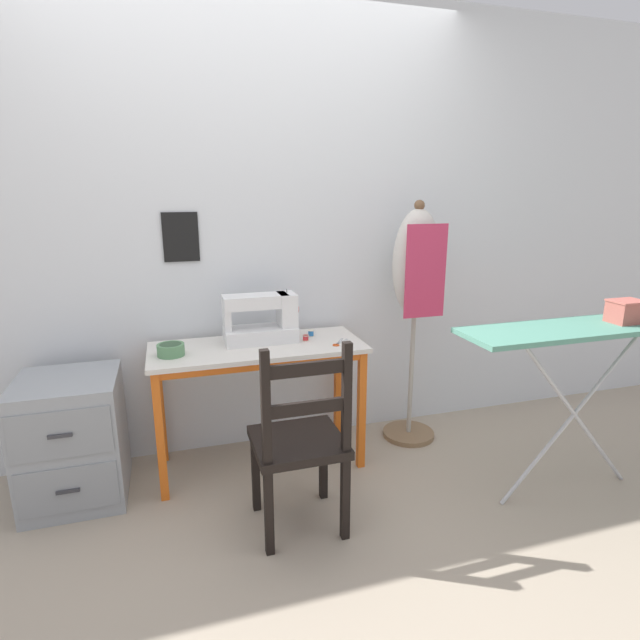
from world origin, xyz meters
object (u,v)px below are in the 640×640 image
wooden_chair (300,443)px  sewing_machine (264,320)px  fabric_bowl (171,350)px  storage_box (626,311)px  thread_spool_near_machine (306,338)px  filing_cabinet (73,439)px  dress_form (416,278)px  thread_spool_mid_table (311,333)px  ironing_board (585,336)px  scissors (338,343)px

wooden_chair → sewing_machine: bearing=91.8°
fabric_bowl → storage_box: bearing=-18.4°
thread_spool_near_machine → filing_cabinet: bearing=-177.8°
dress_form → wooden_chair: bearing=-143.5°
thread_spool_near_machine → thread_spool_mid_table: thread_spool_mid_table is taller
storage_box → ironing_board: bearing=177.2°
wooden_chair → ironing_board: wooden_chair is taller
scissors → ironing_board: 1.21m
dress_form → scissors: bearing=-164.5°
fabric_bowl → dress_form: 1.43m
filing_cabinet → ironing_board: ironing_board is taller
fabric_bowl → wooden_chair: size_ratio=0.15×
wooden_chair → storage_box: storage_box is taller
storage_box → scissors: bearing=152.7°
fabric_bowl → scissors: fabric_bowl is taller
scissors → dress_form: dress_form is taller
thread_spool_near_machine → storage_box: bearing=-28.3°
thread_spool_mid_table → sewing_machine: bearing=-175.8°
sewing_machine → storage_box: (1.62, -0.81, 0.12)m
fabric_bowl → filing_cabinet: size_ratio=0.21×
thread_spool_near_machine → filing_cabinet: (-1.21, -0.05, -0.40)m
scissors → ironing_board: (1.02, -0.63, 0.13)m
wooden_chair → filing_cabinet: wooden_chair is taller
thread_spool_near_machine → dress_form: (0.68, 0.04, 0.30)m
fabric_bowl → filing_cabinet: fabric_bowl is taller
filing_cabinet → dress_form: (1.89, 0.08, 0.70)m
fabric_bowl → scissors: (0.87, -0.06, -0.03)m
storage_box → fabric_bowl: bearing=161.6°
ironing_board → sewing_machine: bearing=150.3°
scissors → thread_spool_near_machine: bearing=144.0°
thread_spool_near_machine → ironing_board: bearing=-32.2°
scissors → dress_form: size_ratio=0.09×
filing_cabinet → dress_form: size_ratio=0.43×
wooden_chair → dress_form: (0.88, 0.65, 0.59)m
dress_form → fabric_bowl: bearing=-176.5°
scissors → wooden_chair: (-0.35, -0.50, -0.28)m
ironing_board → storage_box: (0.22, -0.01, 0.11)m
filing_cabinet → storage_box: (2.61, -0.70, 0.63)m
sewing_machine → ironing_board: sewing_machine is taller
scissors → thread_spool_mid_table: size_ratio=3.35×
scissors → thread_spool_near_machine: 0.19m
thread_spool_near_machine → filing_cabinet: 1.28m
thread_spool_near_machine → storage_box: 1.60m
thread_spool_near_machine → wooden_chair: bearing=-108.0°
sewing_machine → ironing_board: (1.40, -0.80, 0.01)m
fabric_bowl → thread_spool_mid_table: (0.77, 0.13, -0.01)m
wooden_chair → storage_box: (1.60, -0.14, 0.52)m
filing_cabinet → thread_spool_near_machine: bearing=2.2°
thread_spool_near_machine → thread_spool_mid_table: size_ratio=1.01×
fabric_bowl → wooden_chair: bearing=-47.6°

